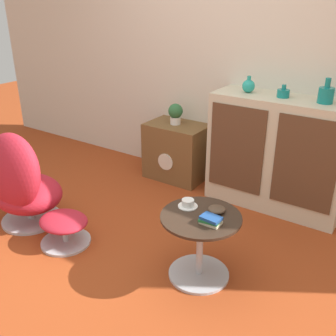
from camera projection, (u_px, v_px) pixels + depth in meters
name	position (u px, v px, depth m)	size (l,w,h in m)	color
ground_plane	(113.00, 265.00, 2.79)	(12.00, 12.00, 0.00)	#9E3D19
wall_back	(231.00, 49.00, 3.56)	(6.40, 0.06, 2.60)	beige
sideboard	(277.00, 154.00, 3.39)	(1.17, 0.43, 0.99)	beige
tv_console	(177.00, 151.00, 4.02)	(0.60, 0.42, 0.57)	brown
egg_chair	(20.00, 184.00, 3.15)	(0.61, 0.56, 0.82)	#B7B7BC
ottoman	(65.00, 225.00, 2.98)	(0.39, 0.38, 0.24)	#B7B7BC
coffee_table	(200.00, 242.00, 2.58)	(0.52, 0.52, 0.47)	#B7B7BC
vase_leftmost	(248.00, 86.00, 3.33)	(0.11, 0.11, 0.14)	teal
vase_inner_left	(283.00, 93.00, 3.19)	(0.10, 0.10, 0.10)	#147A75
vase_inner_right	(326.00, 95.00, 3.01)	(0.12, 0.12, 0.19)	#147A75
potted_plant	(176.00, 113.00, 3.86)	(0.14, 0.14, 0.21)	silver
teacup	(188.00, 204.00, 2.61)	(0.13, 0.13, 0.05)	white
book_stack	(211.00, 220.00, 2.41)	(0.14, 0.10, 0.05)	beige
bowl	(217.00, 209.00, 2.55)	(0.11, 0.11, 0.04)	#4C3828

